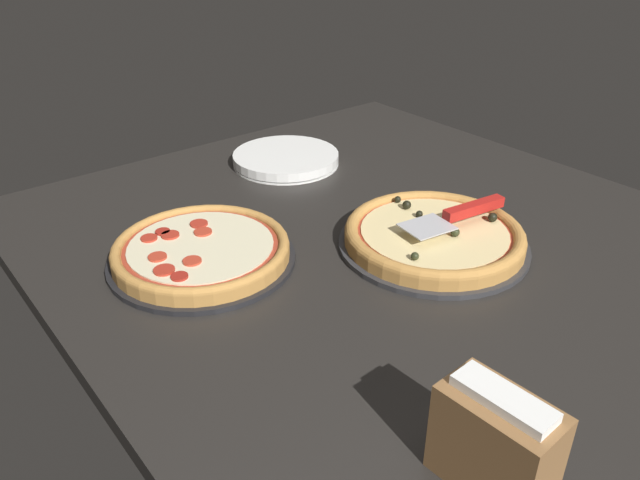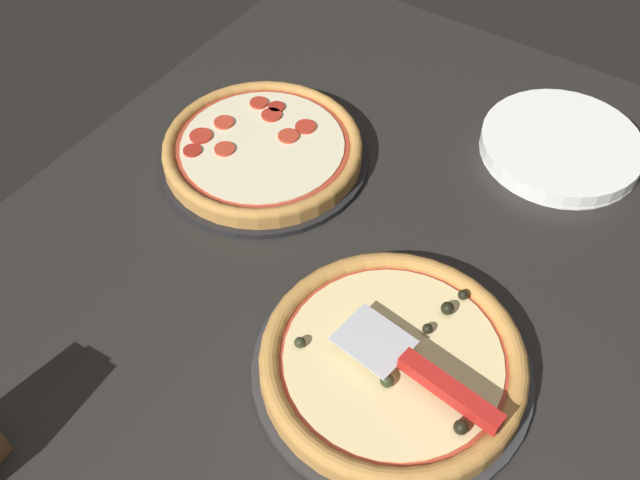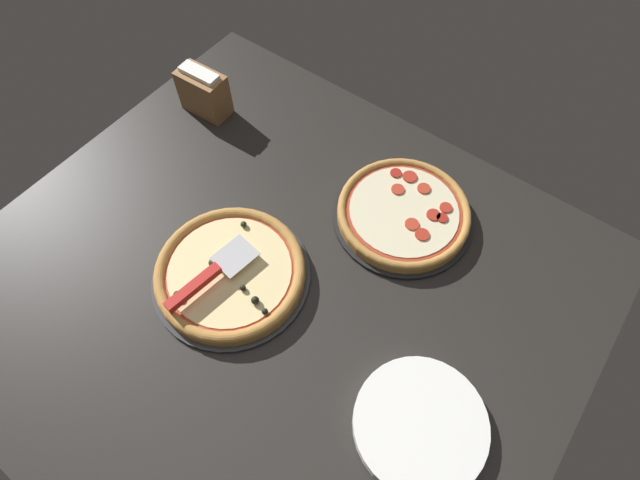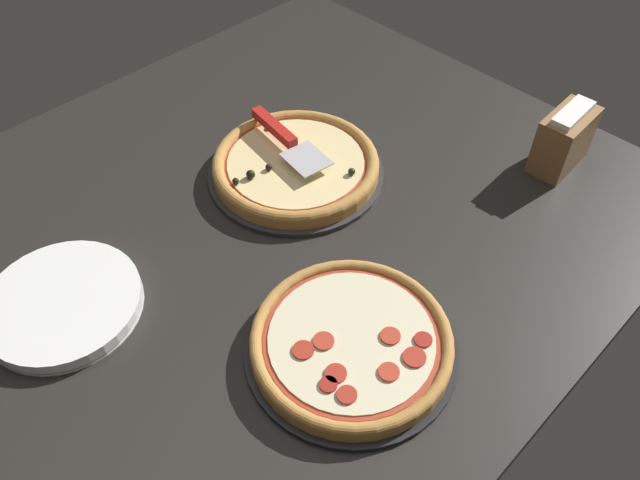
% 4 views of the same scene
% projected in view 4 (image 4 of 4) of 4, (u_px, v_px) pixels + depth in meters
% --- Properties ---
extents(ground_plane, '(1.33, 1.20, 0.04)m').
position_uv_depth(ground_plane, '(281.00, 213.00, 1.22)').
color(ground_plane, black).
extents(pizza_pan_front, '(0.36, 0.36, 0.01)m').
position_uv_depth(pizza_pan_front, '(296.00, 172.00, 1.27)').
color(pizza_pan_front, '#2D2D30').
rests_on(pizza_pan_front, ground_plane).
extents(pizza_front, '(0.34, 0.34, 0.04)m').
position_uv_depth(pizza_front, '(296.00, 164.00, 1.25)').
color(pizza_front, '#B77F3D').
rests_on(pizza_front, pizza_pan_front).
extents(pizza_pan_back, '(0.34, 0.34, 0.01)m').
position_uv_depth(pizza_pan_back, '(351.00, 348.00, 0.98)').
color(pizza_pan_back, black).
rests_on(pizza_pan_back, ground_plane).
extents(pizza_back, '(0.32, 0.32, 0.03)m').
position_uv_depth(pizza_back, '(351.00, 341.00, 0.97)').
color(pizza_back, '#B77F3D').
rests_on(pizza_back, pizza_pan_back).
extents(serving_spatula, '(0.08, 0.23, 0.02)m').
position_uv_depth(serving_spatula, '(280.00, 133.00, 1.26)').
color(serving_spatula, '#B7B7BC').
rests_on(serving_spatula, pizza_front).
extents(plate_stack, '(0.26, 0.26, 0.03)m').
position_uv_depth(plate_stack, '(63.00, 304.00, 1.03)').
color(plate_stack, white).
rests_on(plate_stack, ground_plane).
extents(napkin_holder, '(0.13, 0.08, 0.13)m').
position_uv_depth(napkin_holder, '(564.00, 139.00, 1.25)').
color(napkin_holder, olive).
rests_on(napkin_holder, ground_plane).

